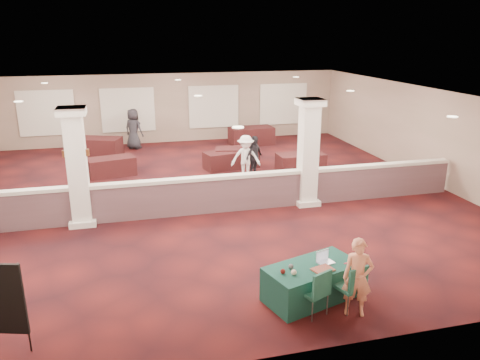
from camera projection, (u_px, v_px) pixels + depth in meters
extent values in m
plane|color=#431010|center=(201.00, 196.00, 14.99)|extent=(16.00, 16.00, 0.00)
cube|color=#7F6B57|center=(172.00, 108.00, 21.90)|extent=(16.00, 0.04, 3.20)
cube|color=#7F6B57|center=(285.00, 267.00, 7.11)|extent=(16.00, 0.04, 3.20)
cube|color=#7F6B57|center=(425.00, 134.00, 16.36)|extent=(0.04, 16.00, 3.20)
cube|color=silver|center=(198.00, 95.00, 14.02)|extent=(16.00, 16.00, 0.02)
cube|color=brown|center=(209.00, 196.00, 13.45)|extent=(15.60, 0.20, 1.00)
cube|color=beige|center=(209.00, 178.00, 13.29)|extent=(15.60, 0.28, 0.10)
cube|color=white|center=(77.00, 168.00, 12.31)|extent=(0.50, 0.50, 3.20)
cube|color=white|center=(83.00, 221.00, 12.77)|extent=(0.70, 0.70, 0.16)
cube|color=white|center=(71.00, 111.00, 11.85)|extent=(0.72, 0.72, 0.20)
cube|color=white|center=(308.00, 153.00, 13.82)|extent=(0.50, 0.50, 3.20)
cube|color=white|center=(306.00, 201.00, 14.28)|extent=(0.70, 0.70, 0.16)
cube|color=white|center=(310.00, 102.00, 13.36)|extent=(0.72, 0.72, 0.20)
cylinder|color=brown|center=(64.00, 154.00, 12.12)|extent=(0.12, 0.12, 0.18)
cylinder|color=white|center=(64.00, 154.00, 12.12)|extent=(0.09, 0.09, 0.10)
cylinder|color=brown|center=(87.00, 152.00, 12.25)|extent=(0.12, 0.12, 0.18)
cylinder|color=white|center=(87.00, 152.00, 12.25)|extent=(0.09, 0.09, 0.10)
cube|color=#0E3628|center=(312.00, 282.00, 9.13)|extent=(2.03, 1.42, 0.71)
cube|color=#1F5B4B|center=(349.00, 286.00, 8.77)|extent=(0.59, 0.59, 0.06)
cube|color=#1F5B4B|center=(358.00, 279.00, 8.51)|extent=(0.45, 0.18, 0.45)
cylinder|color=slate|center=(348.00, 306.00, 8.59)|extent=(0.03, 0.03, 0.43)
cylinder|color=slate|center=(363.00, 300.00, 8.78)|extent=(0.03, 0.03, 0.43)
cylinder|color=slate|center=(333.00, 296.00, 8.90)|extent=(0.03, 0.03, 0.43)
cylinder|color=slate|center=(349.00, 290.00, 9.09)|extent=(0.03, 0.03, 0.43)
cube|color=#1F5B4B|center=(313.00, 291.00, 8.60)|extent=(0.61, 0.61, 0.06)
cube|color=#1F5B4B|center=(322.00, 284.00, 8.36)|extent=(0.44, 0.22, 0.45)
cylinder|color=slate|center=(312.00, 311.00, 8.41)|extent=(0.03, 0.03, 0.43)
cylinder|color=slate|center=(327.00, 304.00, 8.63)|extent=(0.03, 0.03, 0.43)
cylinder|color=slate|center=(297.00, 302.00, 8.71)|extent=(0.03, 0.03, 0.43)
cylinder|color=slate|center=(312.00, 295.00, 8.93)|extent=(0.03, 0.03, 0.43)
cylinder|color=black|center=(25.00, 308.00, 7.46)|extent=(0.04, 0.04, 1.61)
imported|color=#F18768|center=(358.00, 278.00, 8.50)|extent=(0.64, 0.53, 1.50)
cube|color=black|center=(112.00, 166.00, 17.02)|extent=(1.79, 1.16, 0.67)
cube|color=black|center=(226.00, 160.00, 17.90)|extent=(1.77, 1.17, 0.66)
cube|color=black|center=(301.00, 163.00, 17.40)|extent=(1.77, 0.92, 0.71)
cube|color=black|center=(98.00, 147.00, 19.68)|extent=(2.14, 1.58, 0.78)
cube|color=black|center=(238.00, 157.00, 18.31)|extent=(1.86, 1.20, 0.70)
cube|color=black|center=(251.00, 136.00, 21.68)|extent=(2.07, 1.14, 0.81)
imported|color=silver|center=(246.00, 158.00, 16.42)|extent=(1.09, 0.65, 1.60)
imported|color=black|center=(254.00, 157.00, 16.66)|extent=(0.95, 0.90, 1.52)
imported|color=black|center=(134.00, 129.00, 20.77)|extent=(0.99, 0.93, 1.79)
cube|color=silver|center=(326.00, 263.00, 9.13)|extent=(0.37, 0.31, 0.02)
cube|color=silver|center=(322.00, 255.00, 9.19)|extent=(0.31, 0.11, 0.21)
cube|color=silver|center=(322.00, 256.00, 9.18)|extent=(0.28, 0.09, 0.18)
cube|color=#C73F1F|center=(323.00, 270.00, 8.85)|extent=(0.46, 0.39, 0.03)
sphere|color=beige|center=(294.00, 272.00, 8.67)|extent=(0.11, 0.11, 0.11)
sphere|color=#5D1217|center=(283.00, 271.00, 8.72)|extent=(0.10, 0.10, 0.10)
sphere|color=#545459|center=(291.00, 266.00, 8.89)|extent=(0.10, 0.10, 0.10)
cube|color=red|center=(347.00, 263.00, 9.12)|extent=(0.12, 0.06, 0.01)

